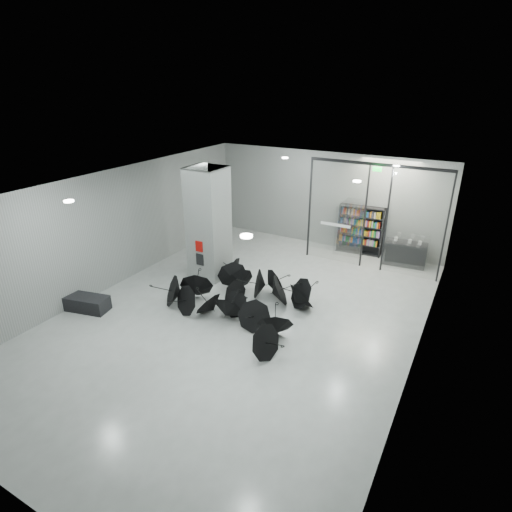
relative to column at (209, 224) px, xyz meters
The scene contains 10 objects.
room 3.31m from the column, 38.66° to the right, with size 14.00×14.02×4.01m.
column is the anchor object (origin of this frame).
fire_cabinet 0.90m from the column, 90.00° to the right, with size 0.28×0.04×0.38m, color #A50A07.
info_panel 1.31m from the column, 90.00° to the right, with size 0.30×0.03×0.42m, color black.
exit_sign 6.18m from the column, 33.96° to the left, with size 0.30×0.06×0.15m, color #0CE533.
glass_partition 6.02m from the column, 35.58° to the left, with size 5.06×0.08×4.00m.
bench 4.79m from the column, 116.29° to the right, with size 1.44×0.62×0.46m, color black.
bookshelf 6.40m from the column, 48.73° to the left, with size 1.83×0.37×2.01m, color black, non-canonical shape.
shop_counter 7.67m from the column, 35.96° to the left, with size 1.55×0.62×0.93m, color black.
umbrella_cluster 3.27m from the column, 33.31° to the right, with size 5.09×4.53×1.29m.
Camera 1 is at (5.73, -9.31, 6.70)m, focal length 29.07 mm.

